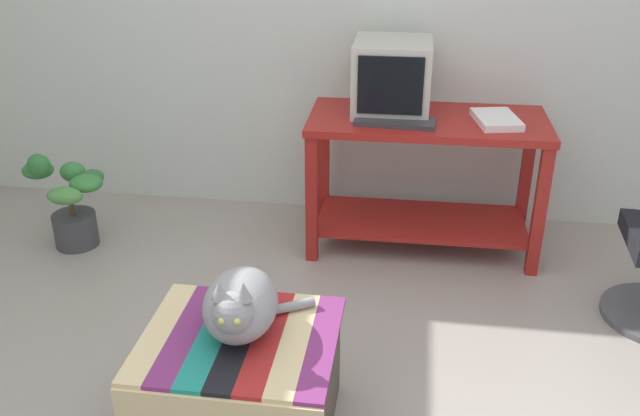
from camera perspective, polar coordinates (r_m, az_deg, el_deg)
The scene contains 8 objects.
desk at distance 3.69m, azimuth 8.69°, elevation 3.86°, with size 1.23×0.58×0.74m.
tv_monitor at distance 3.64m, azimuth 5.96°, elevation 10.70°, with size 0.40×0.43×0.37m.
keyboard at distance 3.48m, azimuth 6.21°, elevation 7.09°, with size 0.40×0.15×0.02m, color #333338.
book at distance 3.59m, azimuth 14.38°, elevation 7.10°, with size 0.20×0.29×0.04m, color white.
ottoman_with_blanket at distance 2.58m, azimuth -6.49°, elevation -14.24°, with size 0.68×0.61×0.41m.
cat at distance 2.41m, azimuth -6.62°, elevation -7.99°, with size 0.38×0.41×0.29m.
potted_plant at distance 3.97m, azimuth -19.90°, elevation 0.42°, with size 0.42×0.37×0.57m.
pen at distance 3.68m, azimuth 14.88°, elevation 7.24°, with size 0.01×0.01×0.14m, color #2351B2.
Camera 1 is at (0.44, -1.83, 1.87)m, focal length 38.69 mm.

